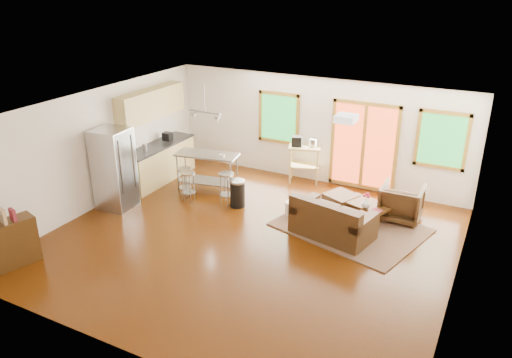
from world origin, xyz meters
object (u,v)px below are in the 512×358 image
at_px(ottoman, 341,203).
at_px(coffee_table, 367,205).
at_px(refrigerator, 114,169).
at_px(rug, 350,227).
at_px(armchair, 402,201).
at_px(loveseat, 332,222).
at_px(kitchen_cart, 304,151).
at_px(island, 207,165).

bearing_deg(ottoman, coffee_table, -13.65).
bearing_deg(refrigerator, ottoman, 20.07).
distance_m(coffee_table, ottoman, 0.65).
distance_m(ottoman, refrigerator, 5.00).
height_order(rug, ottoman, ottoman).
bearing_deg(ottoman, armchair, 9.53).
height_order(loveseat, coffee_table, loveseat).
bearing_deg(coffee_table, kitchen_cart, 146.63).
xyz_separation_m(rug, refrigerator, (-4.94, -1.40, 0.89)).
xyz_separation_m(loveseat, armchair, (1.04, 1.40, 0.10)).
xyz_separation_m(coffee_table, refrigerator, (-5.12, -1.91, 0.56)).
xyz_separation_m(rug, island, (-3.64, 0.28, 0.63)).
relative_size(refrigerator, island, 1.16).
xyz_separation_m(armchair, kitchen_cart, (-2.62, 0.96, 0.38)).
height_order(rug, armchair, armchair).
bearing_deg(loveseat, refrigerator, -157.69).
bearing_deg(kitchen_cart, ottoman, -40.23).
height_order(coffee_table, armchair, armchair).
xyz_separation_m(ottoman, island, (-3.20, -0.38, 0.44)).
height_order(refrigerator, island, refrigerator).
height_order(coffee_table, refrigerator, refrigerator).
xyz_separation_m(rug, ottoman, (-0.44, 0.65, 0.19)).
relative_size(refrigerator, kitchen_cart, 1.53).
height_order(island, kitchen_cart, kitchen_cart).
bearing_deg(loveseat, armchair, 65.42).
bearing_deg(armchair, refrigerator, 20.21).
bearing_deg(kitchen_cart, island, -139.70).
relative_size(armchair, kitchen_cart, 0.73).
bearing_deg(rug, coffee_table, 69.97).
distance_m(rug, coffee_table, 0.63).
bearing_deg(armchair, kitchen_cart, -21.34).
height_order(rug, coffee_table, coffee_table).
bearing_deg(island, rug, -4.34).
distance_m(loveseat, coffee_table, 1.12).
distance_m(loveseat, refrigerator, 4.82).
relative_size(island, kitchen_cart, 1.31).
distance_m(armchair, island, 4.49).
bearing_deg(coffee_table, loveseat, -111.63).
height_order(rug, island, island).
distance_m(loveseat, armchair, 1.75).
relative_size(rug, refrigerator, 1.53).
relative_size(rug, coffee_table, 2.47).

